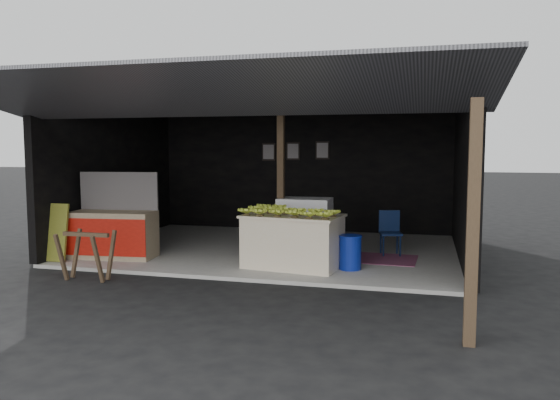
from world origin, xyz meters
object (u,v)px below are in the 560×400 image
(white_crate, at_px, (305,227))
(water_barrel, at_px, (350,253))
(neighbor_stall, at_px, (114,232))
(sawhorse, at_px, (86,250))
(plastic_chair, at_px, (390,229))
(banana_table, at_px, (293,241))

(white_crate, height_order, water_barrel, white_crate)
(neighbor_stall, height_order, sawhorse, neighbor_stall)
(plastic_chair, bearing_deg, sawhorse, -158.92)
(banana_table, relative_size, sawhorse, 2.20)
(neighbor_stall, xyz_separation_m, plastic_chair, (4.74, 1.55, 0.01))
(sawhorse, xyz_separation_m, water_barrel, (3.77, 1.57, -0.15))
(water_barrel, xyz_separation_m, plastic_chair, (0.53, 1.42, 0.21))
(banana_table, bearing_deg, white_crate, 99.15)
(plastic_chair, bearing_deg, white_crate, -176.94)
(banana_table, height_order, white_crate, white_crate)
(white_crate, bearing_deg, neighbor_stall, -161.02)
(neighbor_stall, bearing_deg, plastic_chair, 11.56)
(sawhorse, relative_size, water_barrel, 1.45)
(white_crate, xyz_separation_m, sawhorse, (-2.81, -2.53, -0.11))
(neighbor_stall, bearing_deg, sawhorse, -79.90)
(banana_table, bearing_deg, neighbor_stall, -171.63)
(sawhorse, distance_m, water_barrel, 4.09)
(banana_table, xyz_separation_m, plastic_chair, (1.46, 1.49, 0.04))
(white_crate, bearing_deg, banana_table, -87.98)
(water_barrel, bearing_deg, sawhorse, -157.47)
(banana_table, bearing_deg, water_barrel, 11.90)
(white_crate, bearing_deg, sawhorse, -137.73)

